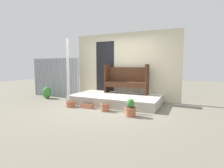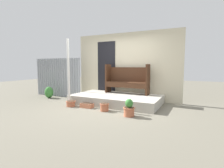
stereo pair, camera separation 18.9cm
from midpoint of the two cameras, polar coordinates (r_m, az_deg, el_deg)
The scene contains 11 objects.
ground_plane at distance 5.53m, azimuth -1.26°, elevation -7.93°, with size 24.00×24.00×0.00m, color #706B5B.
porch_slab at distance 6.23m, azimuth 2.28°, elevation -4.95°, with size 3.06×1.67×0.29m.
house_wall at distance 6.93m, azimuth 4.96°, elevation 5.73°, with size 4.26×0.08×2.60m.
fence_corrugated at distance 7.90m, azimuth -16.78°, elevation 2.06°, with size 2.42×0.05×1.64m.
support_post at distance 6.02m, azimuth -13.14°, elevation 3.73°, with size 0.08×0.08×2.22m.
bench at distance 6.56m, azimuth 5.81°, elevation 1.70°, with size 1.65×0.42×1.09m.
flower_pot_left at distance 5.89m, azimuth -12.40°, elevation -6.18°, with size 0.32×0.32×0.18m.
flower_pot_middle at distance 5.18m, azimuth -1.42°, elevation -7.43°, with size 0.28×0.28×0.23m.
flower_pot_right at distance 4.67m, azimuth 6.76°, elevation -8.03°, with size 0.32×0.32×0.46m.
planter_box_rect at distance 5.64m, azimuth -7.28°, elevation -6.97°, with size 0.40×0.21×0.14m.
shrub_by_fence at distance 7.66m, azimuth -19.22°, elevation -2.57°, with size 0.36×0.32×0.47m.
Camera 2 is at (2.59, -4.71, 1.33)m, focal length 28.00 mm.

